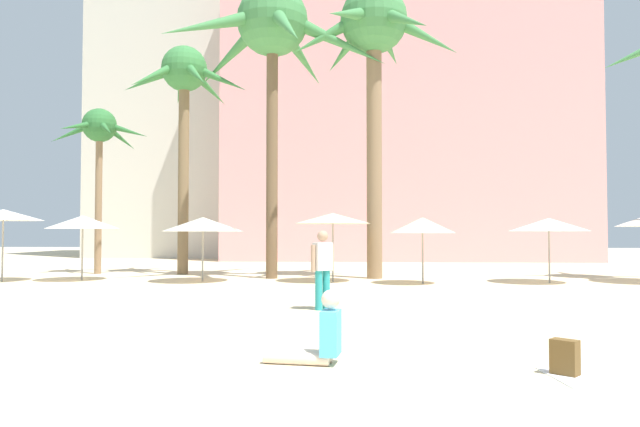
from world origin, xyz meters
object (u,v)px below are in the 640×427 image
(palm_tree_left, at_px, (184,87))
(palm_tree_far_right, at_px, (374,40))
(palm_tree_far_left, at_px, (100,135))
(palm_tree_center, at_px, (273,34))
(cafe_umbrella_2, at_px, (83,222))
(cafe_umbrella_5, at_px, (203,224))
(cafe_umbrella_1, at_px, (3,215))
(person_mid_left, at_px, (323,266))
(person_far_left, at_px, (317,338))
(beach_towel, at_px, (638,376))
(cafe_umbrella_0, at_px, (422,225))
(cafe_umbrella_3, at_px, (549,225))
(backpack, at_px, (565,358))
(cafe_umbrella_4, at_px, (333,218))

(palm_tree_left, bearing_deg, palm_tree_far_right, -12.36)
(palm_tree_far_left, height_order, palm_tree_center, palm_tree_center)
(cafe_umbrella_2, height_order, cafe_umbrella_5, cafe_umbrella_2)
(palm_tree_center, relative_size, cafe_umbrella_1, 4.20)
(cafe_umbrella_5, relative_size, person_mid_left, 1.60)
(cafe_umbrella_2, bearing_deg, person_far_left, -53.34)
(palm_tree_left, relative_size, cafe_umbrella_2, 3.76)
(palm_tree_far_right, relative_size, beach_towel, 5.43)
(palm_tree_center, bearing_deg, cafe_umbrella_0, -20.18)
(person_far_left, bearing_deg, palm_tree_far_right, -87.15)
(palm_tree_center, xyz_separation_m, cafe_umbrella_3, (9.54, -1.29, -7.13))
(cafe_umbrella_1, bearing_deg, palm_tree_far_right, 9.87)
(cafe_umbrella_1, bearing_deg, backpack, -39.52)
(cafe_umbrella_1, height_order, cafe_umbrella_5, cafe_umbrella_1)
(palm_tree_left, distance_m, beach_towel, 20.46)
(palm_tree_center, bearing_deg, cafe_umbrella_4, -29.32)
(palm_tree_far_right, xyz_separation_m, cafe_umbrella_2, (-10.29, -1.54, -6.81))
(palm_tree_left, height_order, backpack, palm_tree_left)
(palm_tree_far_left, height_order, palm_tree_far_right, palm_tree_far_right)
(beach_towel, xyz_separation_m, person_far_left, (-3.75, 0.43, 0.32))
(person_far_left, bearing_deg, cafe_umbrella_0, -95.27)
(palm_tree_far_right, height_order, beach_towel, palm_tree_far_right)
(cafe_umbrella_1, bearing_deg, cafe_umbrella_3, 2.19)
(palm_tree_left, bearing_deg, palm_tree_far_left, 179.64)
(cafe_umbrella_3, bearing_deg, person_far_left, -119.30)
(cafe_umbrella_1, bearing_deg, person_mid_left, -29.60)
(cafe_umbrella_2, relative_size, person_mid_left, 1.44)
(cafe_umbrella_3, bearing_deg, cafe_umbrella_5, -178.71)
(palm_tree_far_right, distance_m, cafe_umbrella_1, 14.54)
(palm_tree_far_left, distance_m, palm_tree_far_right, 11.78)
(cafe_umbrella_0, distance_m, cafe_umbrella_2, 11.82)
(palm_tree_far_left, distance_m, person_far_left, 19.30)
(backpack, bearing_deg, cafe_umbrella_1, 91.93)
(palm_tree_center, bearing_deg, palm_tree_far_left, 165.54)
(palm_tree_center, distance_m, beach_towel, 17.90)
(palm_tree_left, bearing_deg, cafe_umbrella_5, -63.11)
(cafe_umbrella_4, bearing_deg, cafe_umbrella_2, -179.77)
(cafe_umbrella_3, height_order, backpack, cafe_umbrella_3)
(cafe_umbrella_4, relative_size, backpack, 6.23)
(cafe_umbrella_1, relative_size, cafe_umbrella_4, 0.99)
(palm_tree_far_left, bearing_deg, backpack, -50.76)
(cafe_umbrella_1, relative_size, cafe_umbrella_5, 0.94)
(palm_tree_far_right, xyz_separation_m, beach_towel, (2.62, -14.28, -8.86))
(palm_tree_far_right, bearing_deg, palm_tree_center, -176.60)
(cafe_umbrella_5, height_order, person_far_left, cafe_umbrella_5)
(cafe_umbrella_5, bearing_deg, person_far_left, -68.37)
(cafe_umbrella_0, bearing_deg, cafe_umbrella_2, 177.02)
(person_far_left, bearing_deg, palm_tree_center, -71.61)
(cafe_umbrella_1, bearing_deg, cafe_umbrella_5, 3.72)
(person_mid_left, bearing_deg, cafe_umbrella_1, 21.32)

